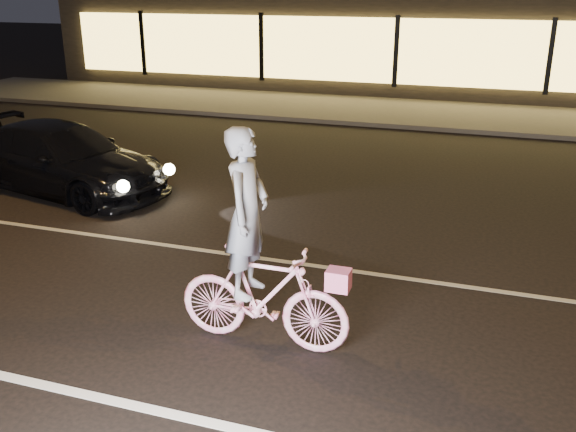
% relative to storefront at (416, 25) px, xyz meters
% --- Properties ---
extents(ground, '(90.00, 90.00, 0.00)m').
position_rel_storefront_xyz_m(ground, '(0.00, -18.97, -2.15)').
color(ground, black).
rests_on(ground, ground).
extents(lane_stripe_near, '(60.00, 0.12, 0.01)m').
position_rel_storefront_xyz_m(lane_stripe_near, '(0.00, -20.47, -2.14)').
color(lane_stripe_near, silver).
rests_on(lane_stripe_near, ground).
extents(lane_stripe_far, '(60.00, 0.10, 0.01)m').
position_rel_storefront_xyz_m(lane_stripe_far, '(0.00, -16.97, -2.14)').
color(lane_stripe_far, gray).
rests_on(lane_stripe_far, ground).
extents(sidewalk, '(30.00, 4.00, 0.12)m').
position_rel_storefront_xyz_m(sidewalk, '(0.00, -5.97, -2.09)').
color(sidewalk, '#383533').
rests_on(sidewalk, ground).
extents(storefront, '(25.40, 8.42, 4.20)m').
position_rel_storefront_xyz_m(storefront, '(0.00, 0.00, 0.00)').
color(storefront, black).
rests_on(storefront, ground).
extents(cyclist, '(1.88, 0.65, 2.37)m').
position_rel_storefront_xyz_m(cyclist, '(1.13, -19.06, -1.30)').
color(cyclist, '#F43C8E').
rests_on(cyclist, ground).
extents(sedan, '(4.54, 2.56, 1.24)m').
position_rel_storefront_xyz_m(sedan, '(-4.21, -15.23, -1.53)').
color(sedan, black).
rests_on(sedan, ground).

